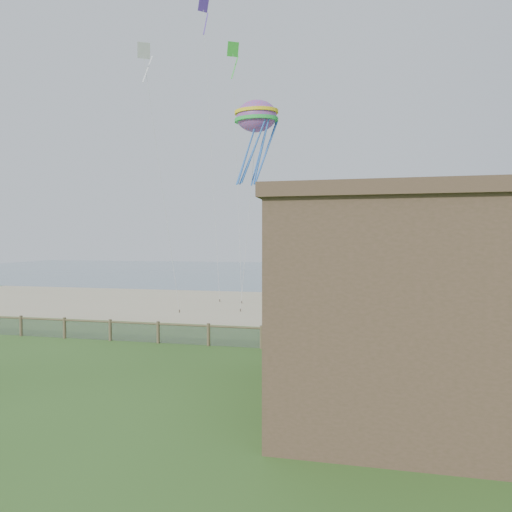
% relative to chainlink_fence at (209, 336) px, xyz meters
% --- Properties ---
extents(ground, '(160.00, 160.00, 0.00)m').
position_rel_chainlink_fence_xyz_m(ground, '(0.00, -6.00, -0.55)').
color(ground, '#2F521C').
rests_on(ground, ground).
extents(sand_beach, '(72.00, 20.00, 0.02)m').
position_rel_chainlink_fence_xyz_m(sand_beach, '(0.00, 16.00, -0.55)').
color(sand_beach, tan).
rests_on(sand_beach, ground).
extents(ocean, '(160.00, 68.00, 0.02)m').
position_rel_chainlink_fence_xyz_m(ocean, '(0.00, 60.00, -0.55)').
color(ocean, slate).
rests_on(ocean, ground).
extents(chainlink_fence, '(36.20, 0.20, 1.25)m').
position_rel_chainlink_fence_xyz_m(chainlink_fence, '(0.00, 0.00, 0.00)').
color(chainlink_fence, '#4E432B').
rests_on(chainlink_fence, ground).
extents(motel, '(15.00, 10.00, 7.00)m').
position_rel_chainlink_fence_xyz_m(motel, '(13.00, -7.00, 2.95)').
color(motel, '#4A3A27').
rests_on(motel, ground).
extents(motel_deck, '(15.00, 2.00, 0.50)m').
position_rel_chainlink_fence_xyz_m(motel_deck, '(13.00, -1.00, -0.30)').
color(motel_deck, brown).
rests_on(motel_deck, ground).
extents(picnic_table, '(2.15, 1.72, 0.84)m').
position_rel_chainlink_fence_xyz_m(picnic_table, '(5.97, -1.09, -0.13)').
color(picnic_table, brown).
rests_on(picnic_table, ground).
extents(octopus_kite, '(3.59, 2.79, 6.75)m').
position_rel_chainlink_fence_xyz_m(octopus_kite, '(0.71, 9.12, 12.69)').
color(octopus_kite, '#F4263E').
extents(kite_white, '(1.72, 1.95, 2.44)m').
position_rel_chainlink_fence_xyz_m(kite_white, '(-6.92, 6.51, 18.16)').
color(kite_white, silver).
extents(kite_purple, '(1.97, 2.02, 2.75)m').
position_rel_chainlink_fence_xyz_m(kite_purple, '(-4.81, 13.39, 24.34)').
color(kite_purple, '#5934AA').
extents(kite_green, '(1.82, 2.08, 2.70)m').
position_rel_chainlink_fence_xyz_m(kite_green, '(-2.04, 12.71, 20.20)').
color(kite_green, green).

